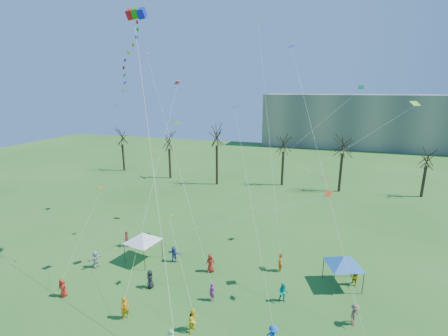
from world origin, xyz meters
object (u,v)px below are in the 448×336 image
(canopy_tent_blue, at_px, (344,261))
(canopy_tent_white, at_px, (143,237))
(big_box_kite, at_px, (130,66))
(distant_building, at_px, (370,121))

(canopy_tent_blue, bearing_deg, canopy_tent_white, -175.85)
(big_box_kite, xyz_separation_m, canopy_tent_blue, (18.52, 1.90, -16.21))
(canopy_tent_white, bearing_deg, canopy_tent_blue, 4.15)
(canopy_tent_white, height_order, canopy_tent_blue, canopy_tent_white)
(distant_building, relative_size, canopy_tent_blue, 16.64)
(big_box_kite, distance_m, canopy_tent_blue, 24.68)
(distant_building, relative_size, canopy_tent_white, 15.31)
(distant_building, height_order, big_box_kite, big_box_kite)
(big_box_kite, distance_m, canopy_tent_white, 16.11)
(distant_building, relative_size, big_box_kite, 2.49)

